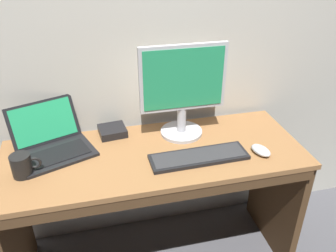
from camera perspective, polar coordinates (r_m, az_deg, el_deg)
The scene contains 7 objects.
desk at distance 1.86m, azimuth -2.13°, elevation -10.21°, with size 1.49×0.57×0.77m.
laptop_black at distance 1.81m, azimuth -18.35°, elevation -2.54°, with size 0.43×0.42×0.21m.
external_monitor at distance 1.76m, azimuth 2.42°, elevation 5.76°, with size 0.44×0.22×0.49m.
wired_keyboard at distance 1.69m, azimuth 5.05°, elevation -5.02°, with size 0.48×0.16×0.02m.
computer_mouse at distance 1.78m, azimuth 14.91°, elevation -3.86°, with size 0.07×0.11×0.04m, color #B7B7BC.
external_drive_box at distance 1.89m, azimuth -9.05°, elevation -0.80°, with size 0.14×0.13×0.04m, color black.
coffee_mug at distance 1.68m, azimuth -22.69°, elevation -5.95°, with size 0.13×0.09×0.11m.
Camera 1 is at (-0.26, -1.41, 1.74)m, focal length 37.38 mm.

